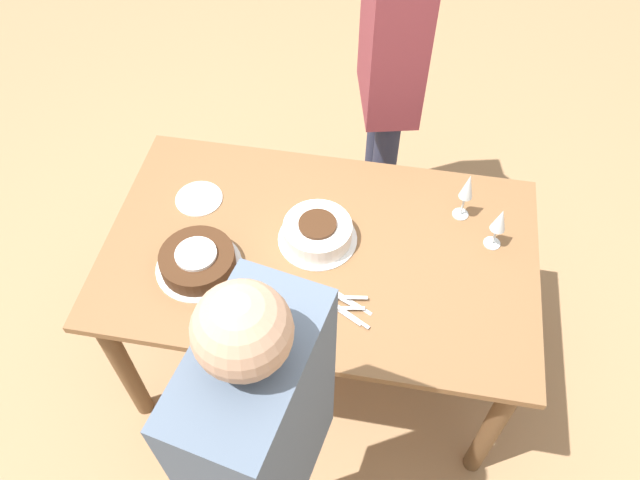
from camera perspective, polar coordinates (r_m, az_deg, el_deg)
ground_plane at (r=2.86m, az=0.00°, el=-10.19°), size 12.00×12.00×0.00m
dining_table at (r=2.30m, az=0.00°, el=-2.53°), size 1.53×0.92×0.78m
cake_center_white at (r=2.20m, az=-0.22°, el=0.72°), size 0.28×0.28×0.09m
cake_front_chocolate at (r=2.17m, az=-11.12°, el=-1.88°), size 0.30×0.30×0.08m
wine_glass_near at (r=2.20m, az=16.10°, el=1.64°), size 0.06×0.06×0.18m
wine_glass_far at (r=2.25m, az=13.33°, el=4.63°), size 0.06×0.06×0.21m
dessert_plate_left at (r=2.39m, az=-11.01°, el=3.73°), size 0.18×0.18×0.01m
fork_pile at (r=2.06m, az=2.07°, el=-5.90°), size 0.21×0.15×0.02m
person_cutting at (r=1.63m, az=-5.24°, el=-18.10°), size 0.29×0.43×1.67m
person_watching at (r=2.66m, az=6.46°, el=15.78°), size 0.31×0.44×1.61m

